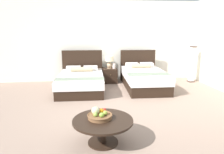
% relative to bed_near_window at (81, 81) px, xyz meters
% --- Properties ---
extents(ground_plane, '(10.28, 9.51, 0.02)m').
position_rel_bed_near_window_xyz_m(ground_plane, '(1.01, -1.68, -0.29)').
color(ground_plane, gray).
extents(wall_back, '(10.28, 0.12, 2.86)m').
position_rel_bed_near_window_xyz_m(wall_back, '(1.01, 1.27, 1.15)').
color(wall_back, white).
rests_on(wall_back, ground).
extents(bed_near_window, '(1.46, 2.19, 1.14)m').
position_rel_bed_near_window_xyz_m(bed_near_window, '(0.00, 0.00, 0.00)').
color(bed_near_window, black).
rests_on(bed_near_window, ground).
extents(bed_near_corner, '(1.33, 2.19, 1.13)m').
position_rel_bed_near_window_xyz_m(bed_near_corner, '(2.02, -0.01, 0.03)').
color(bed_near_corner, black).
rests_on(bed_near_corner, ground).
extents(nightstand, '(0.50, 0.50, 0.51)m').
position_rel_bed_near_window_xyz_m(nightstand, '(0.99, 0.77, -0.03)').
color(nightstand, black).
rests_on(nightstand, ground).
extents(table_lamp, '(0.30, 0.30, 0.44)m').
position_rel_bed_near_window_xyz_m(table_lamp, '(0.99, 0.79, 0.50)').
color(table_lamp, tan).
rests_on(table_lamp, nightstand).
extents(vase, '(0.11, 0.11, 0.20)m').
position_rel_bed_near_window_xyz_m(vase, '(1.14, 0.73, 0.33)').
color(vase, beige).
rests_on(vase, nightstand).
extents(coffee_table, '(1.00, 1.00, 0.42)m').
position_rel_bed_near_window_xyz_m(coffee_table, '(0.42, -3.29, 0.05)').
color(coffee_table, black).
rests_on(coffee_table, ground).
extents(fruit_bowl, '(0.41, 0.41, 0.19)m').
position_rel_bed_near_window_xyz_m(fruit_bowl, '(0.36, -3.23, 0.20)').
color(fruit_bowl, brown).
rests_on(fruit_bowl, coffee_table).
extents(loose_apple, '(0.07, 0.07, 0.07)m').
position_rel_bed_near_window_xyz_m(loose_apple, '(0.47, -2.97, 0.18)').
color(loose_apple, red).
rests_on(loose_apple, coffee_table).
extents(floor_lamp_corner, '(0.21, 0.21, 1.28)m').
position_rel_bed_near_window_xyz_m(floor_lamp_corner, '(3.94, 0.52, 0.36)').
color(floor_lamp_corner, '#301E1A').
rests_on(floor_lamp_corner, ground).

